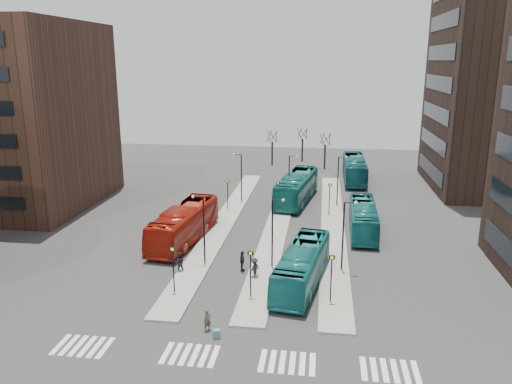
# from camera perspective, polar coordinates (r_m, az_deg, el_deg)

# --- Properties ---
(island_left) EXTENTS (2.50, 45.00, 0.15)m
(island_left) POSITION_cam_1_polar(r_m,az_deg,el_deg) (56.16, -3.60, -3.30)
(island_left) COLOR gray
(island_left) RESTS_ON ground
(island_mid) EXTENTS (2.50, 45.00, 0.15)m
(island_mid) POSITION_cam_1_polar(r_m,az_deg,el_deg) (55.34, 2.51, -3.57)
(island_mid) COLOR gray
(island_mid) RESTS_ON ground
(island_right) EXTENTS (2.50, 45.00, 0.15)m
(island_right) POSITION_cam_1_polar(r_m,az_deg,el_deg) (55.15, 8.75, -3.79)
(island_right) COLOR gray
(island_right) RESTS_ON ground
(suitcase) EXTENTS (0.57, 0.52, 0.59)m
(suitcase) POSITION_cam_1_polar(r_m,az_deg,el_deg) (33.86, -4.54, -15.86)
(suitcase) COLOR navy
(suitcase) RESTS_ON ground
(red_bus) EXTENTS (4.33, 13.00, 3.55)m
(red_bus) POSITION_cam_1_polar(r_m,az_deg,el_deg) (50.22, -8.21, -3.61)
(red_bus) COLOR maroon
(red_bus) RESTS_ON ground
(teal_bus_a) EXTENTS (4.45, 11.70, 3.18)m
(teal_bus_a) POSITION_cam_1_polar(r_m,az_deg,el_deg) (40.58, 5.30, -8.38)
(teal_bus_a) COLOR #166F6F
(teal_bus_a) RESTS_ON ground
(teal_bus_b) EXTENTS (5.14, 13.56, 3.69)m
(teal_bus_b) POSITION_cam_1_polar(r_m,az_deg,el_deg) (63.60, 4.67, 0.51)
(teal_bus_b) COLOR #146463
(teal_bus_b) RESTS_ON ground
(teal_bus_c) EXTENTS (2.89, 11.22, 3.11)m
(teal_bus_c) POSITION_cam_1_polar(r_m,az_deg,el_deg) (53.39, 12.14, -2.92)
(teal_bus_c) COLOR #15696C
(teal_bus_c) RESTS_ON ground
(teal_bus_d) EXTENTS (3.05, 12.99, 3.62)m
(teal_bus_d) POSITION_cam_1_polar(r_m,az_deg,el_deg) (75.78, 11.19, 2.59)
(teal_bus_d) COLOR #12565B
(teal_bus_d) RESTS_ON ground
(traveller) EXTENTS (0.66, 0.65, 1.54)m
(traveller) POSITION_cam_1_polar(r_m,az_deg,el_deg) (34.47, -5.58, -14.37)
(traveller) COLOR #47492B
(traveller) RESTS_ON ground
(commuter_a) EXTENTS (0.98, 0.84, 1.76)m
(commuter_a) POSITION_cam_1_polar(r_m,az_deg,el_deg) (43.36, -8.73, -7.95)
(commuter_a) COLOR black
(commuter_a) RESTS_ON ground
(commuter_b) EXTENTS (0.76, 1.14, 1.80)m
(commuter_b) POSITION_cam_1_polar(r_m,az_deg,el_deg) (43.08, -1.58, -7.89)
(commuter_b) COLOR black
(commuter_b) RESTS_ON ground
(commuter_c) EXTENTS (1.15, 1.31, 1.76)m
(commuter_c) POSITION_cam_1_polar(r_m,az_deg,el_deg) (41.76, -0.19, -8.68)
(commuter_c) COLOR black
(commuter_c) RESTS_ON ground
(crosswalk_stripes) EXTENTS (22.35, 2.40, 0.01)m
(crosswalk_stripes) POSITION_cam_1_polar(r_m,az_deg,el_deg) (32.00, -2.52, -18.43)
(crosswalk_stripes) COLOR silver
(crosswalk_stripes) RESTS_ON ground
(sign_poles) EXTENTS (12.45, 22.12, 3.65)m
(sign_poles) POSITION_cam_1_polar(r_m,az_deg,el_deg) (48.03, 1.29, -3.53)
(sign_poles) COLOR black
(sign_poles) RESTS_ON ground
(lamp_posts) EXTENTS (14.04, 20.24, 6.12)m
(lamp_posts) POSITION_cam_1_polar(r_m,az_deg,el_deg) (52.36, 3.05, -0.64)
(lamp_posts) COLOR black
(lamp_posts) RESTS_ON ground
(bare_trees) EXTENTS (10.97, 8.14, 5.90)m
(bare_trees) POSITION_cam_1_polar(r_m,az_deg,el_deg) (86.34, 5.00, 4.92)
(bare_trees) COLOR black
(bare_trees) RESTS_ON ground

